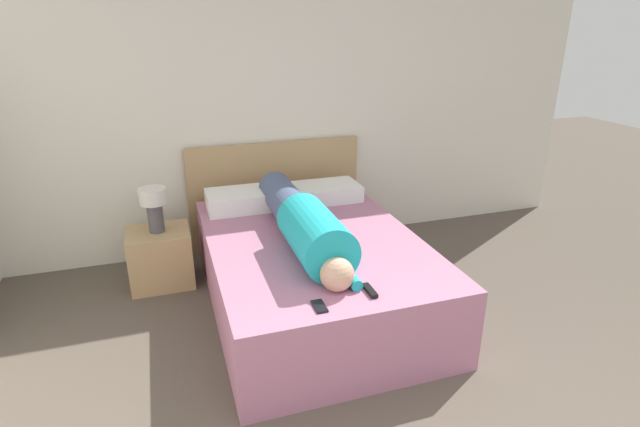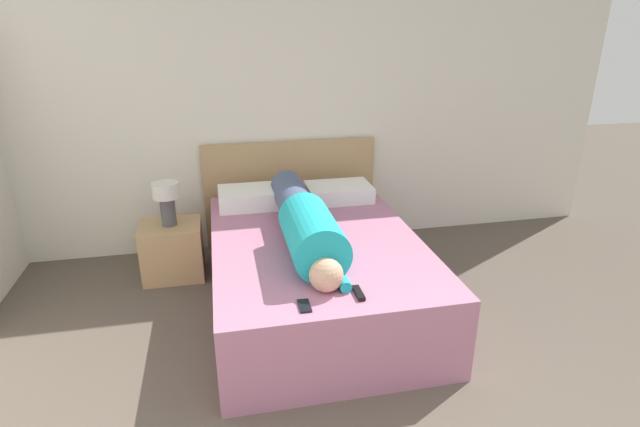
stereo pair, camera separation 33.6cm
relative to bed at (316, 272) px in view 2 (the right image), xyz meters
name	(u,v)px [view 2 (the right image)]	position (x,y,z in m)	size (l,w,h in m)	color
wall_back	(296,106)	(0.07, 1.24, 1.02)	(6.06, 0.06, 2.60)	silver
bed	(316,272)	(0.00, 0.00, 0.00)	(1.47, 2.08, 0.55)	#B2708E
headboard	(291,193)	(0.00, 1.17, 0.22)	(1.59, 0.04, 0.99)	tan
nightstand	(173,250)	(-1.07, 0.71, -0.05)	(0.49, 0.42, 0.46)	tan
table_lamp	(167,198)	(-1.07, 0.71, 0.41)	(0.21, 0.21, 0.36)	#4C4C51
person_lying	(305,222)	(-0.09, -0.06, 0.43)	(0.35, 1.67, 0.35)	tan
pillow_near_headboard	(254,197)	(-0.37, 0.76, 0.35)	(0.58, 0.37, 0.15)	white
pillow_second	(339,192)	(0.36, 0.76, 0.34)	(0.55, 0.37, 0.13)	white
tv_remote	(359,293)	(0.08, -0.83, 0.29)	(0.04, 0.15, 0.02)	black
cell_phone	(304,306)	(-0.24, -0.89, 0.28)	(0.06, 0.13, 0.01)	black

